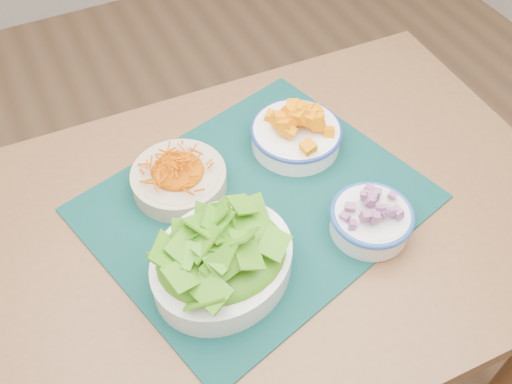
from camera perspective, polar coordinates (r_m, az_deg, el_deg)
ground at (r=1.76m, az=3.32°, el=-14.01°), size 4.00×4.00×0.00m
table at (r=1.13m, az=0.51°, el=-5.93°), size 1.19×0.81×0.75m
placemat at (r=1.07m, az=0.00°, el=-1.11°), size 0.68×0.61×0.00m
carrot_bowl at (r=1.08m, az=-7.77°, el=1.72°), size 0.23×0.23×0.07m
squash_bowl at (r=1.14m, az=4.06°, el=6.22°), size 0.18×0.18×0.09m
lettuce_bowl at (r=0.94m, az=-3.43°, el=-6.46°), size 0.32×0.30×0.11m
onion_bowl at (r=1.02m, az=11.49°, el=-2.44°), size 0.18×0.18×0.08m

